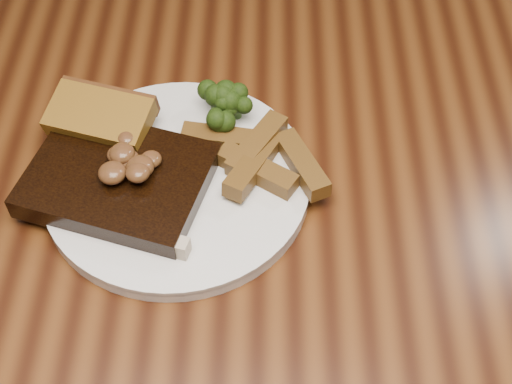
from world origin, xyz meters
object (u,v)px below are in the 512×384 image
chair_far (183,40)px  potato_wedges (251,158)px  garlic_bread (103,131)px  plate (178,182)px  steak (118,180)px  dining_table (245,252)px

chair_far → potato_wedges: chair_far is taller
chair_far → potato_wedges: 0.66m
chair_far → garlic_bread: size_ratio=8.23×
garlic_bread → plate: bearing=-17.7°
plate → garlic_bread: (-0.08, 0.05, 0.02)m
chair_far → plate: bearing=94.7°
chair_far → garlic_bread: bearing=87.0°
steak → potato_wedges: bearing=29.5°
garlic_bread → potato_wedges: 0.15m
garlic_bread → steak: bearing=-53.4°
chair_far → garlic_bread: (-0.01, -0.52, 0.33)m
garlic_bread → potato_wedges: size_ratio=0.93×
garlic_bread → potato_wedges: (0.15, -0.03, 0.00)m
chair_far → steak: bearing=89.4°
dining_table → chair_far: 0.64m
plate → dining_table: bearing=-13.1°
chair_far → garlic_bread: chair_far is taller
steak → plate: bearing=29.3°
steak → garlic_bread: (-0.02, 0.06, -0.00)m
steak → potato_wedges: 0.13m
dining_table → potato_wedges: potato_wedges is taller
plate → steak: bearing=-167.2°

